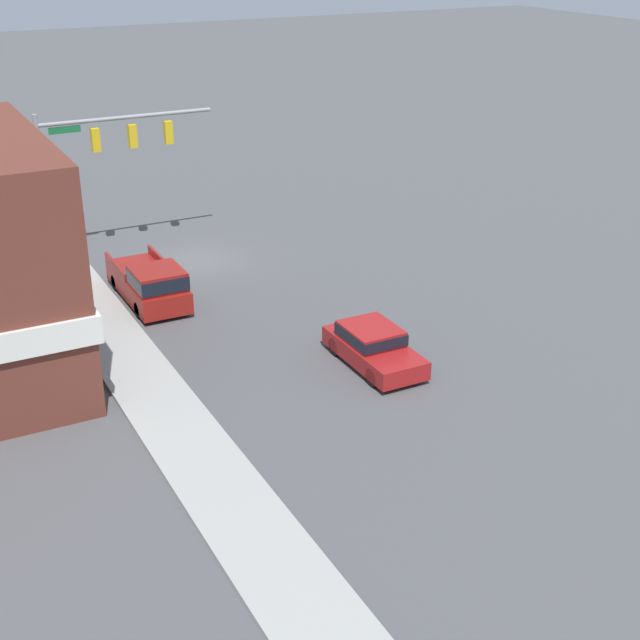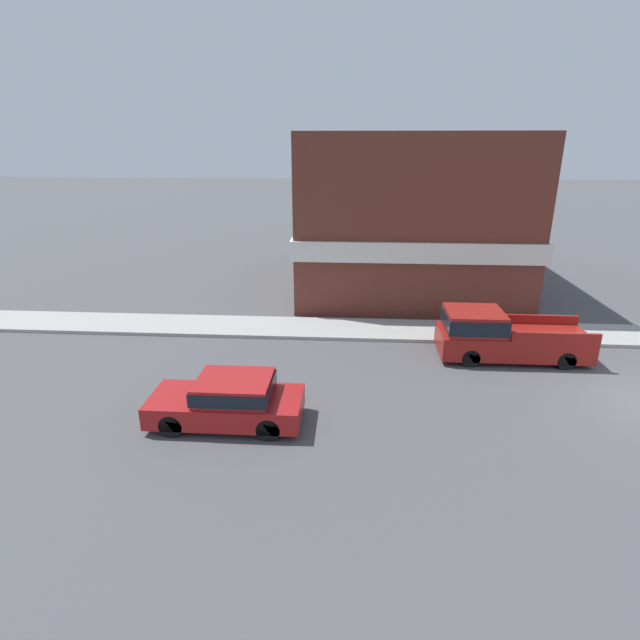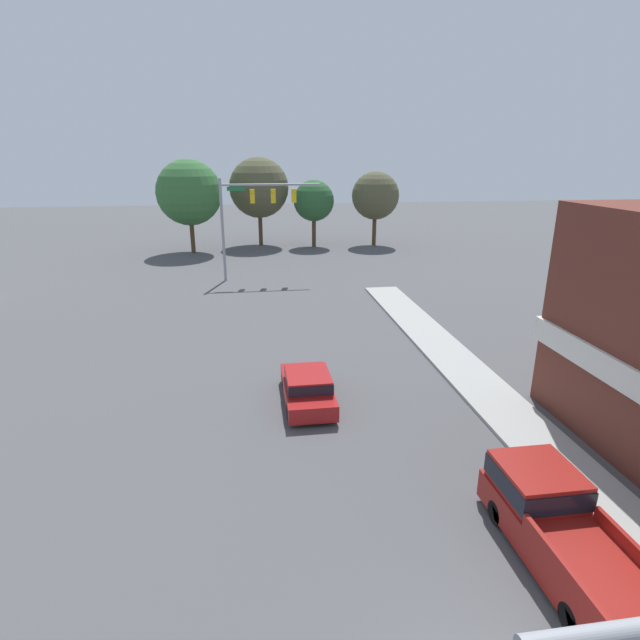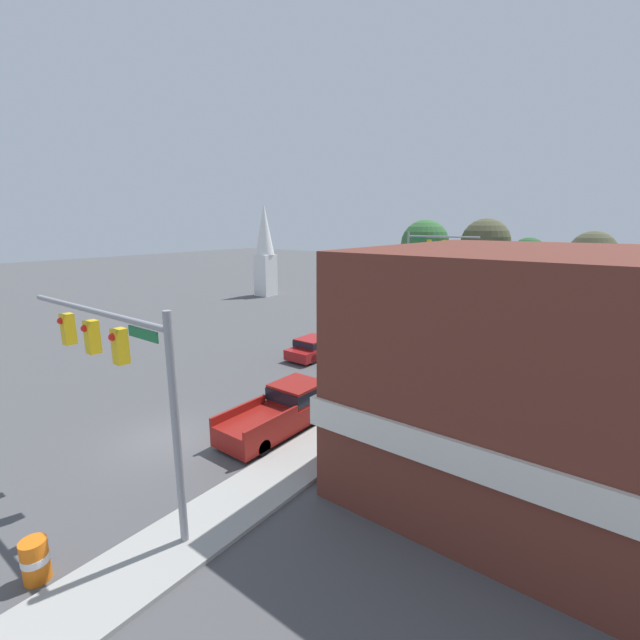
{
  "view_description": "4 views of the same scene",
  "coord_description": "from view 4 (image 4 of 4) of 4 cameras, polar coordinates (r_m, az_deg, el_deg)",
  "views": [
    {
      "loc": [
        12.72,
        36.71,
        14.33
      ],
      "look_at": [
        0.09,
        12.51,
        2.05
      ],
      "focal_mm": 50.0,
      "sensor_mm": 36.0,
      "label": 1
    },
    {
      "loc": [
        -14.27,
        9.25,
        7.61
      ],
      "look_at": [
        1.05,
        10.3,
        2.12
      ],
      "focal_mm": 28.0,
      "sensor_mm": 36.0,
      "label": 2
    },
    {
      "loc": [
        -4.02,
        -5.5,
        9.64
      ],
      "look_at": [
        -1.1,
        14.86,
        2.81
      ],
      "focal_mm": 28.0,
      "sensor_mm": 36.0,
      "label": 3
    },
    {
      "loc": [
        15.14,
        -8.95,
        8.84
      ],
      "look_at": [
        -1.33,
        12.51,
        2.69
      ],
      "focal_mm": 24.0,
      "sensor_mm": 36.0,
      "label": 4
    }
  ],
  "objects": [
    {
      "name": "ground_plane",
      "position": [
        19.69,
        -20.15,
        -14.72
      ],
      "size": [
        200.0,
        200.0,
        0.0
      ],
      "primitive_type": "plane",
      "color": "#4C4C4F"
    },
    {
      "name": "sidewalk_curb",
      "position": [
        15.69,
        -8.02,
        -21.32
      ],
      "size": [
        2.4,
        60.0,
        0.14
      ],
      "color": "#9E9E99",
      "rests_on": "ground"
    },
    {
      "name": "near_signal_assembly",
      "position": [
        14.03,
        -25.52,
        -4.51
      ],
      "size": [
        8.11,
        0.49,
        6.72
      ],
      "color": "gray",
      "rests_on": "ground"
    },
    {
      "name": "far_signal_assembly",
      "position": [
        47.28,
        14.4,
        8.83
      ],
      "size": [
        7.76,
        0.49,
        7.96
      ],
      "color": "gray",
      "rests_on": "ground"
    },
    {
      "name": "car_lead",
      "position": [
        28.72,
        -0.74,
        -3.61
      ],
      "size": [
        1.88,
        4.31,
        1.38
      ],
      "color": "black",
      "rests_on": "ground"
    },
    {
      "name": "pickup_truck_parked",
      "position": [
        19.15,
        -4.97,
        -11.76
      ],
      "size": [
        2.02,
        5.35,
        1.81
      ],
      "color": "black",
      "rests_on": "ground"
    },
    {
      "name": "construction_barrel",
      "position": [
        14.25,
        -33.72,
        -25.08
      ],
      "size": [
        0.65,
        0.65,
        1.12
      ],
      "color": "orange",
      "rests_on": "ground"
    },
    {
      "name": "corner_brick_building",
      "position": [
        16.21,
        31.63,
        -6.85
      ],
      "size": [
        13.42,
        11.27,
        8.04
      ],
      "color": "brown",
      "rests_on": "ground"
    },
    {
      "name": "church_steeple",
      "position": [
        53.31,
        -7.36,
        9.51
      ],
      "size": [
        2.3,
        2.3,
        11.22
      ],
      "color": "white",
      "rests_on": "ground"
    },
    {
      "name": "backdrop_tree_left_far",
      "position": [
        61.47,
        13.8,
        9.84
      ],
      "size": [
        6.49,
        6.49,
        9.3
      ],
      "color": "#4C3823",
      "rests_on": "ground"
    },
    {
      "name": "backdrop_tree_left_mid",
      "position": [
        62.3,
        21.17,
        9.57
      ],
      "size": [
        6.43,
        6.43,
        9.47
      ],
      "color": "#4C3823",
      "rests_on": "ground"
    },
    {
      "name": "backdrop_tree_center",
      "position": [
        59.39,
        26.0,
        7.75
      ],
      "size": [
        4.37,
        4.37,
        7.13
      ],
      "color": "#4C3823",
      "rests_on": "ground"
    },
    {
      "name": "backdrop_tree_right_mid",
      "position": [
        58.12,
        32.52,
        7.43
      ],
      "size": [
        5.13,
        5.13,
        7.98
      ],
      "color": "#4C3823",
      "rests_on": "ground"
    }
  ]
}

